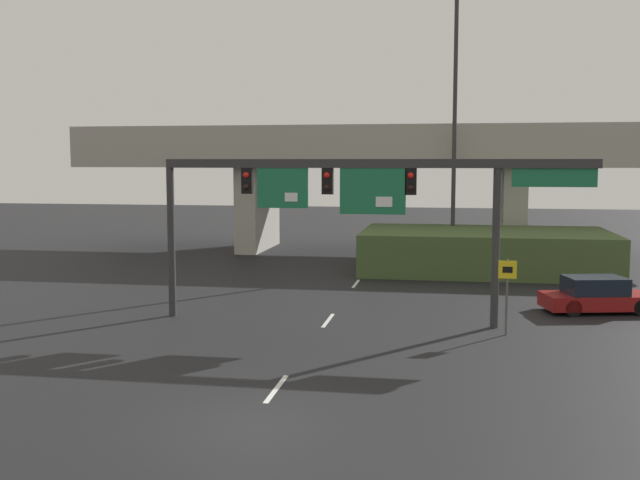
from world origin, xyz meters
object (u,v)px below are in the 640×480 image
signal_gantry (357,191)px  speed_limit_sign (507,286)px  highway_light_pole_near (455,124)px  parked_sedan_near_right (597,296)px

signal_gantry → speed_limit_sign: bearing=-12.2°
speed_limit_sign → highway_light_pole_near: 19.18m
speed_limit_sign → highway_light_pole_near: bearing=95.4°
signal_gantry → speed_limit_sign: size_ratio=5.99×
signal_gantry → speed_limit_sign: signal_gantry is taller
highway_light_pole_near → signal_gantry: bearing=-101.7°
signal_gantry → parked_sedan_near_right: signal_gantry is taller
highway_light_pole_near → parked_sedan_near_right: (5.52, -13.41, -7.33)m
signal_gantry → speed_limit_sign: 6.19m
highway_light_pole_near → parked_sedan_near_right: highway_light_pole_near is taller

